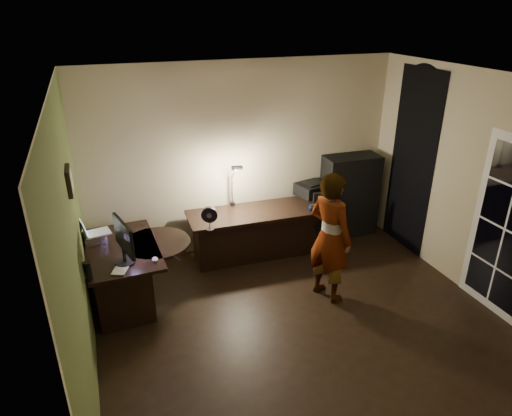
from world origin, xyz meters
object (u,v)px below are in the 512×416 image
object	(u,v)px
desk_left	(125,275)
desk_right	(257,234)
cabinet	(349,195)
monitor	(123,248)
office_chair	(328,225)
person	(330,237)

from	to	relation	value
desk_left	desk_right	bearing A→B (deg)	12.64
desk_right	cabinet	xyz separation A→B (m)	(1.62, 0.26, 0.27)
desk_left	monitor	bearing A→B (deg)	-89.90
desk_left	desk_right	distance (m)	1.94
cabinet	office_chair	bearing A→B (deg)	-139.19
monitor	person	size ratio (longest dim) A/B	0.34
desk_left	office_chair	size ratio (longest dim) A/B	1.52
desk_right	cabinet	size ratio (longest dim) A/B	1.53
desk_left	cabinet	distance (m)	3.58
monitor	person	distance (m)	2.37
monitor	cabinet	bearing A→B (deg)	4.31
desk_left	office_chair	xyz separation A→B (m)	(2.89, 0.28, 0.05)
cabinet	office_chair	world-z (taller)	cabinet
cabinet	person	bearing A→B (deg)	-125.01
desk_left	monitor	world-z (taller)	monitor
monitor	office_chair	bearing A→B (deg)	-0.78
desk_right	person	xyz separation A→B (m)	(0.48, -1.19, 0.46)
monitor	desk_left	bearing A→B (deg)	78.66
monitor	office_chair	size ratio (longest dim) A/B	0.63
desk_right	office_chair	distance (m)	1.04
cabinet	office_chair	distance (m)	0.79
monitor	office_chair	distance (m)	2.99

